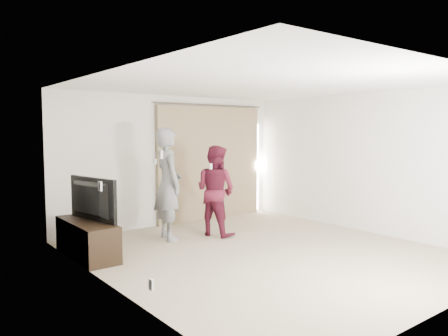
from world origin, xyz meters
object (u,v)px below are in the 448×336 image
at_px(person_man, 168,184).
at_px(person_woman, 216,191).
at_px(tv_console, 87,239).
at_px(tv, 86,200).

xyz_separation_m(person_man, person_woman, (0.83, -0.26, -0.16)).
height_order(person_man, person_woman, person_man).
bearing_deg(person_man, tv_console, -172.99).
bearing_deg(person_man, person_woman, -17.52).
bearing_deg(person_woman, person_man, 162.48).
xyz_separation_m(tv_console, person_woman, (2.36, -0.08, 0.55)).
distance_m(tv, person_woman, 2.36).
bearing_deg(person_woman, tv_console, 178.16).
distance_m(tv, person_man, 1.54).
distance_m(person_man, person_woman, 0.89).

